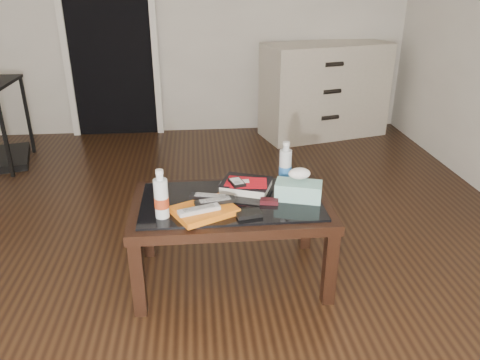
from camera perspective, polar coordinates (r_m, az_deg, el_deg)
The scene contains 16 objects.
ground at distance 2.72m, azimuth -13.05°, elevation -10.52°, with size 5.00×5.00×0.00m, color black.
doorway at distance 4.79m, azimuth -15.72°, elevation 17.29°, with size 0.90×0.08×2.07m.
coffee_table at distance 2.39m, azimuth -1.10°, elevation -3.85°, with size 1.00×0.60×0.46m.
dresser at distance 4.75m, azimuth 10.25°, elevation 10.70°, with size 1.29×0.79×0.90m.
magazines at distance 2.24m, azimuth -4.38°, elevation -3.72°, with size 0.28×0.21×0.03m, color orange.
remote_silver at distance 2.19m, azimuth -5.02°, elevation -3.61°, with size 0.20×0.05×0.02m, color #B3B2B7.
remote_black_front at distance 2.27m, azimuth -3.06°, elevation -2.59°, with size 0.20×0.05×0.02m, color black.
remote_black_back at distance 2.31m, azimuth -3.67°, elevation -2.06°, with size 0.20×0.05×0.02m, color black.
textbook at distance 2.47m, azimuth 0.76°, elevation -0.63°, with size 0.25×0.20×0.05m, color black.
dvd_mailers at distance 2.45m, azimuth 0.53°, elevation -0.21°, with size 0.19×0.14×0.01m, color #B20B16.
ipod at distance 2.42m, azimuth -0.40°, elevation -0.26°, with size 0.06×0.10×0.02m, color black.
flip_phone at distance 2.33m, azimuth 3.58°, elevation -2.61°, with size 0.09×0.05×0.02m, color black.
wallet at distance 2.21m, azimuth 1.10°, elevation -4.14°, with size 0.12×0.07×0.02m, color black.
water_bottle_left at distance 2.19m, azimuth -9.61°, elevation -1.67°, with size 0.07×0.07×0.24m, color silver.
water_bottle_right at distance 2.52m, azimuth 5.56°, elevation 2.10°, with size 0.07×0.07×0.24m, color silver.
tissue_box at distance 2.38m, azimuth 7.14°, elevation -1.31°, with size 0.23×0.12×0.09m, color teal.
Camera 1 is at (0.39, -2.23, 1.52)m, focal length 35.00 mm.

